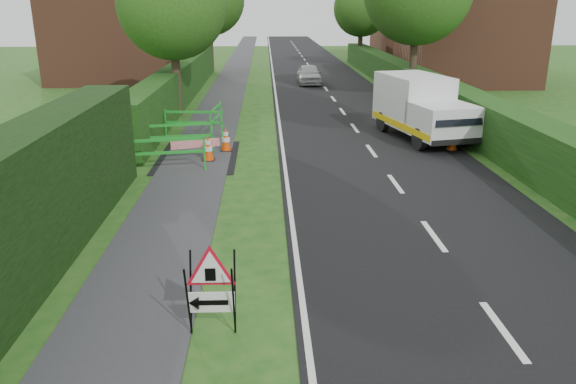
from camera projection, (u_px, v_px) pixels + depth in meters
name	position (u px, v px, depth m)	size (l,w,h in m)	color
ground	(340.00, 380.00, 7.07)	(120.00, 120.00, 0.00)	#1A4F16
road_surface	(312.00, 70.00, 40.32)	(6.00, 90.00, 0.02)	black
footpath	(235.00, 71.00, 40.11)	(2.00, 90.00, 0.02)	#2D2D30
hedge_west_far	(182.00, 100.00, 27.72)	(1.00, 24.00, 1.80)	#14380F
hedge_east	(450.00, 123.00, 22.48)	(1.20, 50.00, 1.50)	#14380F
house_west	(115.00, 32.00, 34.19)	(7.50, 7.40, 7.88)	brown
house_east_a	(466.00, 33.00, 33.10)	(7.50, 7.40, 7.88)	brown
house_east_b	(420.00, 25.00, 46.40)	(7.50, 7.40, 7.88)	brown
tree_nw	(172.00, 5.00, 22.52)	(4.40, 4.40, 6.70)	#2D2116
tree_fe	(362.00, 8.00, 41.98)	(4.20, 4.20, 6.33)	#2D2116
triangle_sign	(208.00, 284.00, 7.79)	(0.80, 0.80, 1.16)	black
works_van	(421.00, 106.00, 19.52)	(2.76, 4.95, 2.13)	silver
traffic_cone_0	(453.00, 139.00, 18.06)	(0.38, 0.38, 0.79)	black
traffic_cone_1	(435.00, 123.00, 20.47)	(0.38, 0.38, 0.79)	black
traffic_cone_2	(414.00, 118.00, 21.34)	(0.38, 0.38, 0.79)	black
traffic_cone_3	(208.00, 148.00, 16.85)	(0.38, 0.38, 0.79)	black
traffic_cone_4	(226.00, 139.00, 17.99)	(0.38, 0.38, 0.79)	black
ped_barrier_0	(168.00, 150.00, 15.69)	(2.09, 0.68, 1.00)	#1B9625
ped_barrier_1	(180.00, 134.00, 17.63)	(2.09, 0.70, 1.00)	#1B9625
ped_barrier_2	(193.00, 120.00, 19.72)	(2.08, 0.52, 1.00)	#1B9625
ped_barrier_3	(216.00, 116.00, 20.46)	(0.57, 2.09, 1.00)	#1B9625
redwhite_plank	(196.00, 158.00, 17.28)	(1.50, 0.04, 0.25)	red
hatchback_car	(309.00, 74.00, 33.21)	(1.34, 3.32, 1.13)	silver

